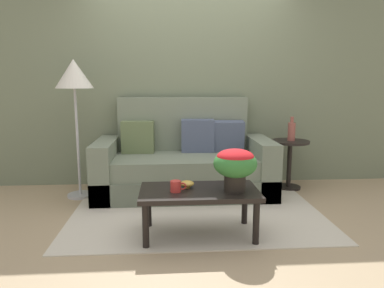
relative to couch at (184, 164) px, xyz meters
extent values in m
plane|color=tan|center=(0.09, -0.79, -0.34)|extent=(14.00, 14.00, 0.00)
cube|color=slate|center=(0.09, 0.49, 0.99)|extent=(6.40, 0.12, 2.68)
cube|color=beige|center=(0.09, -0.70, -0.34)|extent=(2.50, 1.72, 0.01)
cube|color=#626B59|center=(0.00, -0.07, -0.22)|extent=(2.06, 0.93, 0.26)
cube|color=slate|center=(0.00, -0.10, 0.02)|extent=(1.61, 0.83, 0.21)
cube|color=slate|center=(0.00, 0.31, 0.34)|extent=(1.61, 0.17, 0.90)
cube|color=slate|center=(-0.92, -0.07, -0.02)|extent=(0.22, 0.93, 0.65)
cube|color=slate|center=(0.91, -0.07, -0.02)|extent=(0.22, 0.93, 0.65)
cube|color=#4C5670|center=(0.17, 0.14, 0.32)|extent=(0.41, 0.19, 0.40)
cube|color=#4C5670|center=(0.55, 0.14, 0.31)|extent=(0.38, 0.21, 0.39)
cube|color=#607047|center=(-0.55, 0.13, 0.32)|extent=(0.39, 0.20, 0.39)
cylinder|color=black|center=(-0.38, -1.46, -0.16)|extent=(0.05, 0.05, 0.37)
cylinder|color=black|center=(0.51, -1.46, -0.16)|extent=(0.05, 0.05, 0.37)
cylinder|color=black|center=(-0.38, -1.03, -0.16)|extent=(0.05, 0.05, 0.37)
cylinder|color=black|center=(0.51, -1.03, -0.16)|extent=(0.05, 0.05, 0.37)
cube|color=black|center=(0.07, -1.25, 0.05)|extent=(1.01, 0.55, 0.04)
cylinder|color=black|center=(1.31, 0.07, -0.33)|extent=(0.30, 0.30, 0.03)
cylinder|color=black|center=(1.31, 0.07, -0.04)|extent=(0.06, 0.06, 0.55)
cylinder|color=black|center=(1.31, 0.07, 0.25)|extent=(0.47, 0.47, 0.03)
cylinder|color=#B2B2B7|center=(-1.22, -0.08, -0.33)|extent=(0.29, 0.29, 0.03)
cylinder|color=#B2B2B7|center=(-1.22, -0.08, 0.30)|extent=(0.03, 0.03, 1.22)
cone|color=beige|center=(-1.22, -0.08, 1.06)|extent=(0.42, 0.42, 0.32)
cylinder|color=black|center=(0.36, -1.29, 0.15)|extent=(0.18, 0.18, 0.16)
ellipsoid|color=#337533|center=(0.36, -1.29, 0.30)|extent=(0.37, 0.37, 0.23)
ellipsoid|color=red|center=(0.36, -1.29, 0.36)|extent=(0.31, 0.31, 0.13)
cylinder|color=red|center=(-0.14, -1.29, 0.11)|extent=(0.09, 0.09, 0.09)
torus|color=red|center=(-0.08, -1.29, 0.11)|extent=(0.06, 0.01, 0.06)
cylinder|color=gold|center=(-0.03, -1.18, 0.08)|extent=(0.05, 0.05, 0.02)
ellipsoid|color=gold|center=(-0.03, -1.18, 0.10)|extent=(0.12, 0.12, 0.05)
cylinder|color=#934C42|center=(1.32, 0.07, 0.37)|extent=(0.09, 0.09, 0.22)
cylinder|color=#934C42|center=(1.32, 0.07, 0.52)|extent=(0.04, 0.04, 0.07)
camera|label=1|loc=(-0.20, -4.15, 0.97)|focal=33.24mm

